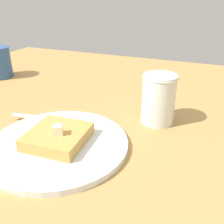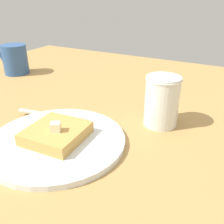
{
  "view_description": "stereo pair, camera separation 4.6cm",
  "coord_description": "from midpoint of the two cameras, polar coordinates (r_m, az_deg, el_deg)",
  "views": [
    {
      "loc": [
        -18.09,
        32.62,
        27.49
      ],
      "look_at": [
        -2.61,
        -5.79,
        7.09
      ],
      "focal_mm": 40.0,
      "sensor_mm": 36.0,
      "label": 1
    },
    {
      "loc": [
        -22.26,
        30.66,
        27.49
      ],
      "look_at": [
        -2.61,
        -5.79,
        7.09
      ],
      "focal_mm": 40.0,
      "sensor_mm": 36.0,
      "label": 2
    }
  ],
  "objects": [
    {
      "name": "table_surface",
      "position": [
        0.46,
        -8.76,
        -9.05
      ],
      "size": [
        129.8,
        129.8,
        2.59
      ],
      "primitive_type": "cube",
      "color": "#B3864A",
      "rests_on": "ground"
    },
    {
      "name": "plate",
      "position": [
        0.45,
        -14.99,
        -7.13
      ],
      "size": [
        24.36,
        24.36,
        1.06
      ],
      "color": "silver",
      "rests_on": "table_surface"
    },
    {
      "name": "toast_slice_center",
      "position": [
        0.45,
        -15.22,
        -5.49
      ],
      "size": [
        10.14,
        10.44,
        2.11
      ],
      "primitive_type": "cube",
      "rotation": [
        0.0,
        0.0,
        0.06
      ],
      "color": "tan",
      "rests_on": "plate"
    },
    {
      "name": "butter_pat_primary",
      "position": [
        0.43,
        -15.35,
        -4.07
      ],
      "size": [
        2.15,
        2.08,
        1.65
      ],
      "primitive_type": "cube",
      "rotation": [
        0.0,
        0.0,
        0.49
      ],
      "color": "#F2EAC8",
      "rests_on": "toast_slice_center"
    },
    {
      "name": "fork",
      "position": [
        0.53,
        -16.01,
        -1.63
      ],
      "size": [
        16.03,
        3.87,
        0.36
      ],
      "color": "silver",
      "rests_on": "plate"
    },
    {
      "name": "syrup_jar",
      "position": [
        0.51,
        8.02,
        2.61
      ],
      "size": [
        6.97,
        6.97,
        10.13
      ],
      "color": "#5E250E",
      "rests_on": "table_surface"
    }
  ]
}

